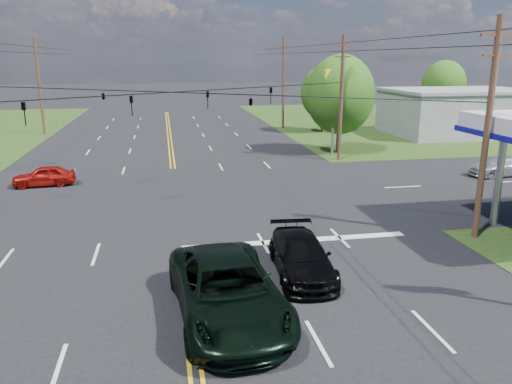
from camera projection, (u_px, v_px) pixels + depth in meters
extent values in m
plane|color=black|center=(176.00, 198.00, 28.68)|extent=(280.00, 280.00, 0.00)
cube|color=#1C3C13|center=(439.00, 120.00, 65.22)|extent=(46.00, 48.00, 0.03)
cube|color=silver|center=(296.00, 241.00, 21.96)|extent=(10.00, 0.50, 0.02)
cube|color=gray|center=(458.00, 113.00, 52.37)|extent=(14.00, 10.00, 4.40)
cylinder|color=#A5A5AA|center=(499.00, 178.00, 23.59)|extent=(0.36, 0.36, 4.65)
cylinder|color=#482D1E|center=(487.00, 132.00, 21.18)|extent=(0.28, 0.28, 9.50)
cube|color=#482D1E|center=(499.00, 35.00, 20.16)|extent=(1.60, 0.12, 0.12)
cube|color=#482D1E|center=(496.00, 55.00, 20.37)|extent=(1.20, 0.10, 0.10)
cylinder|color=#482D1E|center=(341.00, 99.00, 38.28)|extent=(0.28, 0.28, 9.50)
cube|color=#482D1E|center=(344.00, 46.00, 37.25)|extent=(1.60, 0.12, 0.12)
cube|color=#482D1E|center=(343.00, 57.00, 37.46)|extent=(1.20, 0.10, 0.10)
cylinder|color=#482D1E|center=(40.00, 86.00, 51.69)|extent=(0.28, 0.28, 10.00)
cube|color=#482D1E|center=(35.00, 44.00, 50.60)|extent=(1.60, 0.12, 0.12)
cube|color=#482D1E|center=(36.00, 52.00, 50.80)|extent=(1.20, 0.10, 0.10)
cylinder|color=#482D1E|center=(283.00, 84.00, 56.25)|extent=(0.28, 0.28, 10.00)
cube|color=#482D1E|center=(284.00, 45.00, 55.16)|extent=(1.60, 0.12, 0.12)
cube|color=#482D1E|center=(284.00, 53.00, 55.37)|extent=(1.20, 0.10, 0.10)
imported|color=black|center=(24.00, 114.00, 21.85)|extent=(0.17, 0.21, 1.05)
imported|color=black|center=(132.00, 106.00, 25.54)|extent=(0.17, 0.21, 1.05)
imported|color=black|center=(208.00, 100.00, 29.00)|extent=(0.17, 0.21, 1.05)
imported|color=black|center=(271.00, 95.00, 32.69)|extent=(0.17, 0.21, 1.05)
imported|color=black|center=(103.00, 95.00, 29.08)|extent=(1.24, 0.26, 0.50)
imported|color=black|center=(251.00, 101.00, 25.32)|extent=(1.24, 0.26, 0.50)
cylinder|color=black|center=(415.00, 37.00, 26.75)|extent=(0.04, 100.00, 0.04)
cylinder|color=black|center=(414.00, 48.00, 26.91)|extent=(0.04, 100.00, 0.04)
cylinder|color=#482D1E|center=(339.00, 133.00, 42.11)|extent=(0.36, 0.36, 3.30)
ellipsoid|color=#244F15|center=(340.00, 95.00, 41.27)|extent=(5.70, 5.70, 6.60)
cylinder|color=#482D1E|center=(323.00, 119.00, 54.00)|extent=(0.36, 0.36, 2.86)
ellipsoid|color=#244F15|center=(324.00, 93.00, 53.27)|extent=(4.94, 4.94, 5.72)
cylinder|color=#482D1E|center=(441.00, 110.00, 62.74)|extent=(0.36, 0.36, 3.08)
ellipsoid|color=#244F15|center=(444.00, 85.00, 61.96)|extent=(5.32, 5.32, 6.16)
imported|color=black|center=(227.00, 290.00, 15.25)|extent=(3.54, 6.85, 1.85)
imported|color=black|center=(301.00, 256.00, 18.44)|extent=(2.34, 5.02, 1.42)
imported|color=#9F100B|center=(44.00, 176.00, 31.34)|extent=(3.87, 1.84, 1.28)
imported|color=silver|center=(501.00, 166.00, 34.07)|extent=(4.71, 2.28, 1.32)
cylinder|color=#A5A5AA|center=(333.00, 113.00, 40.15)|extent=(0.20, 0.20, 7.09)
cube|color=#F7FF1A|center=(335.00, 75.00, 39.39)|extent=(1.93, 0.86, 0.97)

